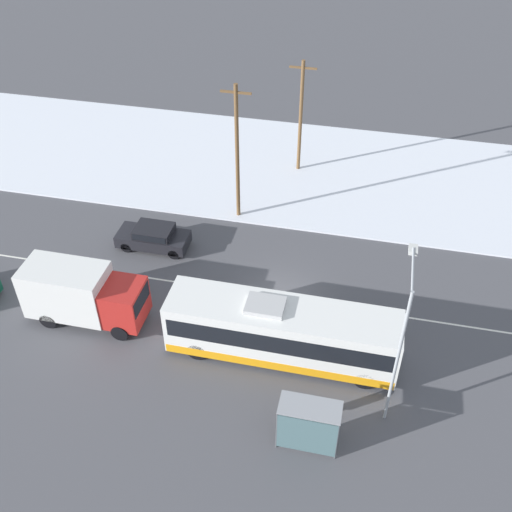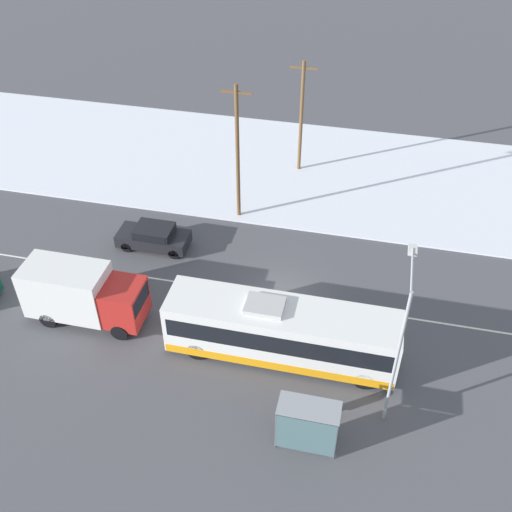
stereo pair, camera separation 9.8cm
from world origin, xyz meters
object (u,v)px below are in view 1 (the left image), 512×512
at_px(sedan_car, 153,236).
at_px(streetlamp, 402,332).
at_px(utility_pole_snowlot, 301,116).
at_px(bus_shelter, 308,423).
at_px(box_truck, 82,293).
at_px(utility_pole_roadside, 237,152).
at_px(city_bus, 282,331).
at_px(pedestrian_at_stop, 305,407).

relative_size(sedan_car, streetlamp, 0.56).
height_order(sedan_car, utility_pole_snowlot, utility_pole_snowlot).
bearing_deg(sedan_car, utility_pole_snowlot, -123.17).
bearing_deg(streetlamp, utility_pole_snowlot, 110.52).
xyz_separation_m(sedan_car, utility_pole_snowlot, (6.97, 10.66, 3.41)).
xyz_separation_m(bus_shelter, utility_pole_snowlot, (-4.08, 22.21, 2.53)).
bearing_deg(sedan_car, box_truck, 78.08).
relative_size(bus_shelter, streetlamp, 0.34).
relative_size(box_truck, utility_pole_roadside, 0.69).
relative_size(city_bus, sedan_car, 2.60).
relative_size(city_bus, utility_pole_snowlot, 1.38).
xyz_separation_m(city_bus, bus_shelter, (2.02, -4.87, 0.07)).
distance_m(sedan_car, streetlamp, 17.16).
bearing_deg(bus_shelter, box_truck, 157.62).
relative_size(box_truck, bus_shelter, 2.38).
bearing_deg(bus_shelter, streetlamp, 41.97).
bearing_deg(sedan_car, city_bus, 143.48).
bearing_deg(city_bus, streetlamp, -21.28).
bearing_deg(bus_shelter, sedan_car, 133.71).
xyz_separation_m(bus_shelter, streetlamp, (3.17, 2.85, 3.21)).
bearing_deg(utility_pole_roadside, pedestrian_at_stop, -65.73).
xyz_separation_m(box_truck, pedestrian_at_stop, (12.09, -3.89, -0.69)).
relative_size(pedestrian_at_stop, bus_shelter, 0.67).
distance_m(pedestrian_at_stop, utility_pole_snowlot, 21.55).
height_order(box_truck, bus_shelter, box_truck).
xyz_separation_m(sedan_car, streetlamp, (14.21, -8.70, 4.09)).
relative_size(pedestrian_at_stop, utility_pole_snowlot, 0.21).
height_order(bus_shelter, utility_pole_roadside, utility_pole_roadside).
distance_m(bus_shelter, streetlamp, 5.34).
xyz_separation_m(pedestrian_at_stop, bus_shelter, (0.32, -1.22, 0.61)).
bearing_deg(city_bus, sedan_car, 143.48).
height_order(streetlamp, utility_pole_snowlot, utility_pole_snowlot).
xyz_separation_m(city_bus, sedan_car, (-9.02, 6.68, -0.80)).
distance_m(box_truck, pedestrian_at_stop, 12.72).
bearing_deg(bus_shelter, city_bus, 112.54).
distance_m(box_truck, utility_pole_roadside, 12.34).
relative_size(city_bus, utility_pole_roadside, 1.24).
bearing_deg(bus_shelter, pedestrian_at_stop, 104.68).
bearing_deg(utility_pole_roadside, sedan_car, -134.82).
height_order(box_truck, streetlamp, streetlamp).
bearing_deg(box_truck, streetlamp, -8.25).
bearing_deg(pedestrian_at_stop, utility_pole_snowlot, 100.16).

